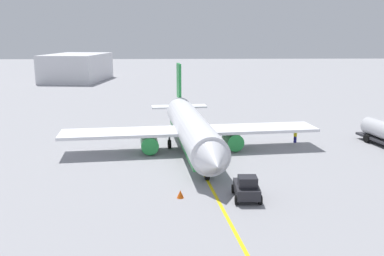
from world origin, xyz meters
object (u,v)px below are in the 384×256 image
(refueling_worker, at_px, (295,137))
(safety_cone_nose, at_px, (180,194))
(pushback_tug, at_px, (247,188))
(airplane, at_px, (191,129))

(refueling_worker, xyz_separation_m, safety_cone_nose, (18.84, -15.45, -0.47))
(pushback_tug, bearing_deg, airplane, -164.51)
(pushback_tug, xyz_separation_m, safety_cone_nose, (-0.44, -5.81, -0.65))
(airplane, distance_m, pushback_tug, 16.39)
(pushback_tug, xyz_separation_m, refueling_worker, (-19.29, 9.64, -0.19))
(airplane, xyz_separation_m, safety_cone_nose, (15.27, -1.46, -2.41))
(airplane, xyz_separation_m, pushback_tug, (15.71, 4.35, -1.75))
(airplane, distance_m, refueling_worker, 14.57)
(airplane, bearing_deg, pushback_tug, 15.49)
(refueling_worker, bearing_deg, airplane, -75.66)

